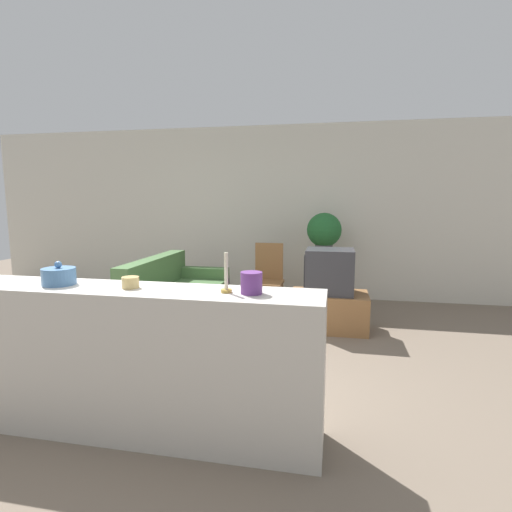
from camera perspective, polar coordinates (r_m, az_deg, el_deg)
name	(u,v)px	position (r m, az deg, el deg)	size (l,w,h in m)	color
ground_plane	(155,387)	(3.60, -14.17, -17.67)	(14.00, 14.00, 0.00)	#756656
wall_back	(246,212)	(6.51, -1.46, 6.29)	(9.00, 0.06, 2.70)	beige
couch	(176,301)	(5.10, -11.37, -6.33)	(0.86, 1.62, 0.83)	#476B3D
tv_stand	(329,311)	(4.93, 10.35, -7.72)	(0.92, 0.58, 0.44)	olive
television	(329,271)	(4.82, 10.42, -2.15)	(0.57, 0.48, 0.53)	#333338
wooden_chair	(268,275)	(5.58, 1.68, -2.76)	(0.44, 0.44, 0.94)	olive
plant_stand	(323,279)	(5.94, 9.55, -3.31)	(0.18, 0.18, 0.78)	olive
potted_plant	(324,231)	(5.84, 9.71, 3.52)	(0.50, 0.50, 0.58)	#4C4C51
foreground_counter	(112,359)	(2.92, -19.84, -13.69)	(2.80, 0.44, 0.99)	beige
decorative_bowl	(59,276)	(2.97, -26.34, -2.59)	(0.22, 0.22, 0.16)	#4C7AAD
candle_jar	(130,282)	(2.69, -17.50, -3.62)	(0.11, 0.11, 0.07)	tan
candlestick	(226,280)	(2.44, -4.27, -3.38)	(0.07, 0.07, 0.25)	#B7933D
coffee_tin	(251,283)	(2.41, -0.66, -3.86)	(0.13, 0.13, 0.13)	#66337F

